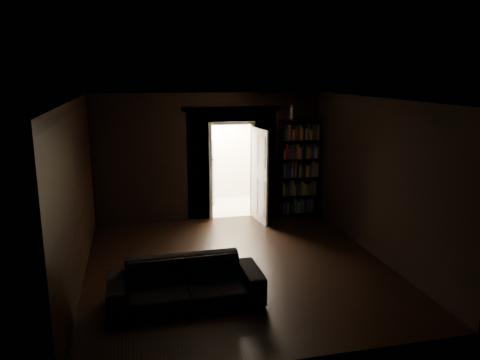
% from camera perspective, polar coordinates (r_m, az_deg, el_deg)
% --- Properties ---
extents(ground, '(5.50, 5.50, 0.00)m').
position_cam_1_polar(ground, '(8.09, -0.35, -10.42)').
color(ground, black).
rests_on(ground, ground).
extents(room_walls, '(5.02, 5.61, 2.84)m').
position_cam_1_polar(room_walls, '(8.61, -1.99, 2.73)').
color(room_walls, black).
rests_on(room_walls, ground).
extents(kitchen_alcove, '(2.20, 1.80, 2.60)m').
position_cam_1_polar(kitchen_alcove, '(11.49, -2.15, 2.93)').
color(kitchen_alcove, beige).
rests_on(kitchen_alcove, ground).
extents(sofa, '(2.17, 0.97, 0.83)m').
position_cam_1_polar(sofa, '(6.76, -6.66, -11.59)').
color(sofa, black).
rests_on(sofa, ground).
extents(bookshelf, '(0.95, 0.50, 2.20)m').
position_cam_1_polar(bookshelf, '(10.66, 7.16, 1.44)').
color(bookshelf, black).
rests_on(bookshelf, ground).
extents(refrigerator, '(0.93, 0.90, 1.65)m').
position_cam_1_polar(refrigerator, '(11.70, -5.24, 1.15)').
color(refrigerator, white).
rests_on(refrigerator, ground).
extents(door, '(0.15, 0.85, 2.05)m').
position_cam_1_polar(door, '(10.15, 2.41, 0.52)').
color(door, white).
rests_on(door, ground).
extents(figurine, '(0.14, 0.14, 0.32)m').
position_cam_1_polar(figurine, '(10.49, 6.32, 8.22)').
color(figurine, white).
rests_on(figurine, bookshelf).
extents(bottles, '(0.72, 0.17, 0.29)m').
position_cam_1_polar(bottles, '(11.52, -5.36, 5.85)').
color(bottles, black).
rests_on(bottles, refrigerator).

